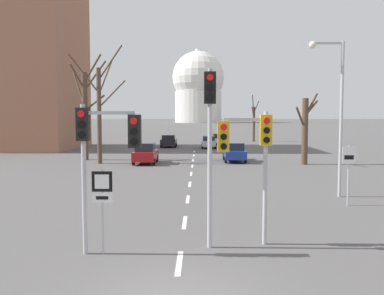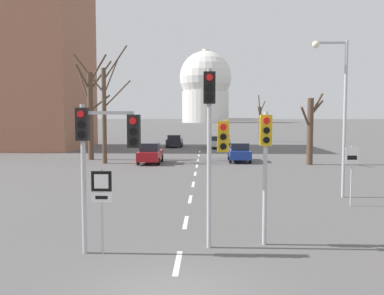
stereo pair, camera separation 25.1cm
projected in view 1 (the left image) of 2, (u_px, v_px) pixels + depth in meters
lane_stripe_0 at (179, 263)px, 11.90m from camera, size 0.16×2.00×0.01m
lane_stripe_1 at (185, 222)px, 16.38m from camera, size 0.16×2.00×0.01m
lane_stripe_2 at (188, 199)px, 20.87m from camera, size 0.16×2.00×0.01m
lane_stripe_3 at (190, 184)px, 25.36m from camera, size 0.16×2.00×0.01m
lane_stripe_4 at (191, 174)px, 29.84m from camera, size 0.16×2.00×0.01m
lane_stripe_5 at (192, 166)px, 34.33m from camera, size 0.16×2.00×0.01m
lane_stripe_6 at (193, 160)px, 38.81m from camera, size 0.16×2.00×0.01m
lane_stripe_7 at (194, 155)px, 43.30m from camera, size 0.16×2.00×0.01m
lane_stripe_8 at (194, 152)px, 47.79m from camera, size 0.16×2.00×0.01m
traffic_signal_near_left at (102, 142)px, 12.42m from camera, size 1.87×0.34×4.43m
traffic_signal_near_right at (250, 145)px, 13.40m from camera, size 1.69×0.34×4.22m
traffic_signal_centre_tall at (210, 125)px, 13.00m from camera, size 0.36×0.34×5.51m
route_sign_post at (102, 197)px, 12.52m from camera, size 0.60×0.08×2.52m
speed_limit_sign at (349, 165)px, 19.30m from camera, size 0.60×0.08×2.73m
street_lamp_right at (335, 102)px, 21.16m from camera, size 1.76×0.36×7.72m
sedan_near_left at (209, 142)px, 52.44m from camera, size 1.75×3.80×1.52m
sedan_near_right at (146, 153)px, 36.08m from camera, size 1.86×4.20×1.77m
sedan_mid_centre at (234, 152)px, 37.70m from camera, size 1.87×4.48×1.68m
sedan_far_left at (218, 139)px, 59.87m from camera, size 1.73×4.51×1.48m
sedan_far_right at (169, 141)px, 54.35m from camera, size 1.97×3.95×1.57m
bare_tree_left_near at (100, 109)px, 35.83m from camera, size 4.45×3.34×9.84m
bare_tree_right_near at (305, 129)px, 35.28m from camera, size 2.37×2.25×5.91m
bare_tree_left_far at (86, 110)px, 38.76m from camera, size 3.39×3.19×9.54m
bare_tree_right_far at (254, 122)px, 65.42m from camera, size 1.05×2.27×7.12m
capitol_dome at (198, 87)px, 224.02m from camera, size 27.07×27.07×38.24m
apartment_block_left at (2, 48)px, 51.84m from camera, size 18.00×14.00×24.36m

